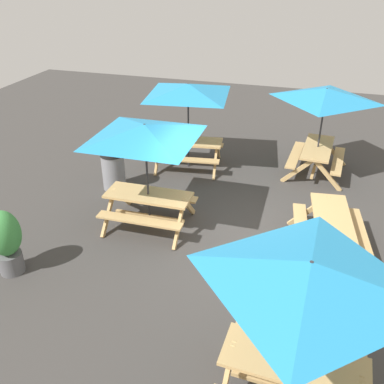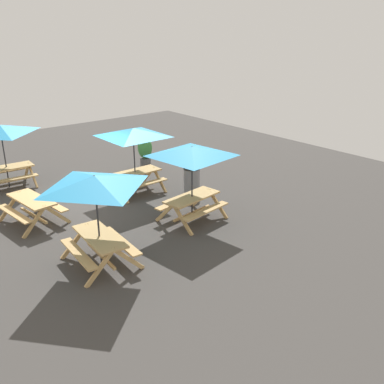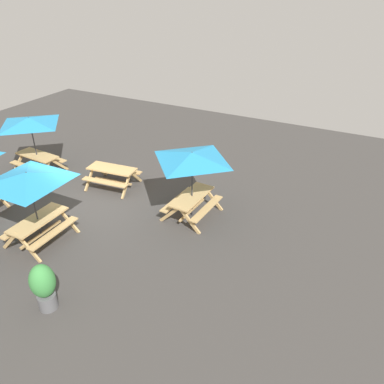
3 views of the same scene
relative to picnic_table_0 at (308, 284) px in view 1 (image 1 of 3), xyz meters
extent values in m
plane|color=#3D3A38|center=(3.36, 1.57, -1.99)|extent=(24.00, 24.00, 0.00)
cube|color=tan|center=(0.00, 0.00, -1.25)|extent=(0.79, 1.83, 0.05)
cube|color=tan|center=(0.55, -0.03, -1.54)|extent=(0.35, 1.81, 0.04)
cube|color=tan|center=(0.33, -0.80, -1.62)|extent=(0.80, 0.10, 0.81)
cube|color=tan|center=(0.40, 0.76, -1.62)|extent=(0.80, 0.10, 0.81)
cylinder|color=#2D2D33|center=(0.00, 0.00, -0.84)|extent=(0.04, 0.04, 2.30)
pyramid|color=#268CC6|center=(0.00, 0.00, 0.17)|extent=(2.10, 2.10, 0.28)
cube|color=tan|center=(6.44, 3.35, -1.25)|extent=(0.94, 1.88, 0.05)
cube|color=tan|center=(6.99, 3.42, -1.54)|extent=(0.50, 1.82, 0.04)
cube|color=tan|center=(5.90, 3.27, -1.54)|extent=(0.50, 1.82, 0.04)
cube|color=tan|center=(6.91, 2.62, -1.62)|extent=(0.80, 0.17, 0.81)
cube|color=tan|center=(6.18, 2.53, -1.62)|extent=(0.80, 0.17, 0.81)
cube|color=tan|center=(6.70, 4.17, -1.62)|extent=(0.80, 0.17, 0.81)
cube|color=tan|center=(5.97, 4.07, -1.62)|extent=(0.80, 0.17, 0.81)
cube|color=tan|center=(6.44, 3.35, -1.77)|extent=(0.28, 1.56, 0.06)
cylinder|color=#2D2D33|center=(6.44, 3.35, -0.84)|extent=(0.04, 0.04, 2.30)
pyramid|color=#268CC6|center=(6.44, 3.35, 0.17)|extent=(2.80, 2.80, 0.28)
cube|color=tan|center=(3.39, 3.29, -1.25)|extent=(0.72, 1.81, 0.05)
cube|color=tan|center=(3.94, 3.29, -1.54)|extent=(0.28, 1.80, 0.04)
cube|color=tan|center=(2.84, 3.28, -1.54)|extent=(0.28, 1.80, 0.04)
cube|color=tan|center=(3.76, 2.51, -1.62)|extent=(0.80, 0.07, 0.81)
cube|color=tan|center=(3.03, 2.50, -1.62)|extent=(0.80, 0.07, 0.81)
cube|color=tan|center=(3.75, 4.07, -1.62)|extent=(0.80, 0.07, 0.81)
cube|color=tan|center=(3.02, 4.06, -1.62)|extent=(0.80, 0.07, 0.81)
cube|color=tan|center=(3.39, 3.29, -1.77)|extent=(0.09, 1.56, 0.06)
cylinder|color=#2D2D33|center=(3.39, 3.29, -0.84)|extent=(0.04, 0.04, 2.30)
pyramid|color=#268CC6|center=(3.39, 3.29, 0.17)|extent=(2.83, 2.83, 0.28)
cube|color=tan|center=(3.57, -0.41, -1.25)|extent=(1.87, 0.90, 0.05)
cube|color=tan|center=(3.64, -0.96, -1.54)|extent=(1.82, 0.47, 0.04)
cube|color=tan|center=(3.51, 0.13, -1.54)|extent=(1.82, 0.47, 0.04)
cube|color=tan|center=(2.84, -0.86, -1.62)|extent=(0.15, 0.80, 0.81)
cube|color=tan|center=(2.76, -0.14, -1.62)|extent=(0.15, 0.80, 0.81)
cube|color=tan|center=(4.39, -0.68, -1.62)|extent=(0.15, 0.80, 0.81)
cube|color=tan|center=(4.31, 0.04, -1.62)|extent=(0.15, 0.80, 0.81)
cube|color=tan|center=(3.57, -0.41, -1.77)|extent=(1.56, 0.25, 0.06)
cube|color=tan|center=(7.00, -0.01, -1.25)|extent=(1.85, 0.83, 0.05)
cube|color=tan|center=(6.96, -0.56, -1.54)|extent=(1.81, 0.39, 0.04)
cube|color=tan|center=(7.04, 0.54, -1.54)|extent=(1.81, 0.39, 0.04)
cube|color=tan|center=(6.20, -0.32, -1.62)|extent=(0.12, 0.80, 0.81)
cube|color=tan|center=(6.25, 0.41, -1.62)|extent=(0.12, 0.80, 0.81)
cube|color=tan|center=(7.75, -0.43, -1.62)|extent=(0.12, 0.80, 0.81)
cube|color=tan|center=(7.81, 0.30, -1.62)|extent=(0.12, 0.80, 0.81)
cube|color=tan|center=(7.00, -0.01, -1.77)|extent=(1.56, 0.18, 0.06)
cylinder|color=#2D2D33|center=(7.00, -0.01, -0.84)|extent=(0.04, 0.04, 2.30)
pyramid|color=#268CC6|center=(7.00, -0.01, 0.17)|extent=(2.14, 2.14, 0.28)
cylinder|color=gray|center=(4.72, 4.75, -1.54)|extent=(0.56, 0.56, 0.90)
cylinder|color=black|center=(4.72, 4.75, -1.05)|extent=(0.59, 0.59, 0.08)
cylinder|color=#59595B|center=(1.21, 5.15, -1.79)|extent=(0.44, 0.44, 0.40)
ellipsoid|color=#3D8C42|center=(1.21, 5.15, -1.15)|extent=(0.59, 0.59, 0.88)
camera|label=1|loc=(-3.80, 0.19, 3.15)|focal=40.00mm
camera|label=2|loc=(15.55, -4.14, 3.47)|focal=40.00mm
camera|label=3|loc=(-4.82, 9.26, 4.93)|focal=35.00mm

